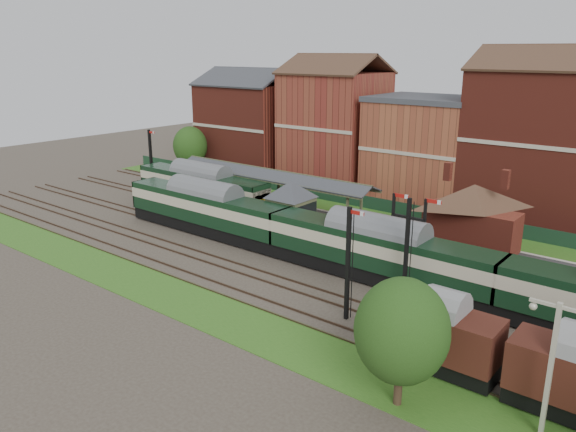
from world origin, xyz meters
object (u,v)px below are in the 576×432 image
Objects in this scene: signal_box at (291,210)px; platform_railcar at (202,186)px; semaphore_bracket at (407,244)px; dmu_train at (377,250)px.

signal_box is 16.24m from platform_railcar.
semaphore_bracket is 4.99m from dmu_train.
signal_box is 11.69m from dmu_train.
semaphore_bracket is at bearing -33.16° from dmu_train.
dmu_train is at bearing -13.48° from platform_railcar.
signal_box is 0.10× the size of dmu_train.
signal_box reaches higher than platform_railcar.
signal_box is 0.32× the size of platform_railcar.
signal_box is at bearing 163.83° from dmu_train.
dmu_train is (-3.83, 2.50, -2.01)m from semaphore_bracket.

